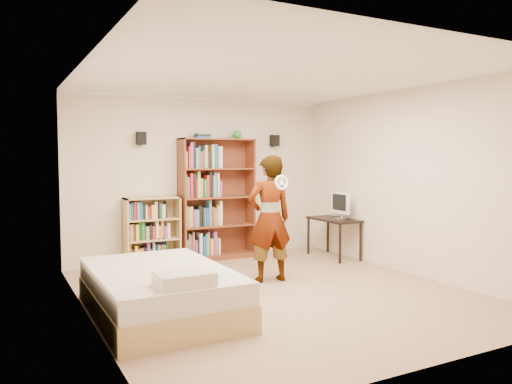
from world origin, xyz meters
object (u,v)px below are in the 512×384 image
at_px(low_bookshelf, 152,231).
at_px(computer_desk, 334,238).
at_px(tall_bookshelf, 217,199).
at_px(daybed, 160,285).
at_px(person, 269,218).

bearing_deg(low_bookshelf, computer_desk, -16.39).
height_order(tall_bookshelf, low_bookshelf, tall_bookshelf).
relative_size(computer_desk, daybed, 0.46).
relative_size(low_bookshelf, computer_desk, 1.10).
relative_size(tall_bookshelf, daybed, 0.95).
distance_m(daybed, person, 1.98).
bearing_deg(tall_bookshelf, person, -89.16).
bearing_deg(computer_desk, daybed, -155.42).
distance_m(tall_bookshelf, daybed, 3.07).
bearing_deg(person, tall_bookshelf, -83.00).
bearing_deg(tall_bookshelf, low_bookshelf, 178.76).
relative_size(computer_desk, person, 0.56).
bearing_deg(person, low_bookshelf, -51.09).
distance_m(computer_desk, daybed, 3.88).
bearing_deg(daybed, low_bookshelf, 75.68).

